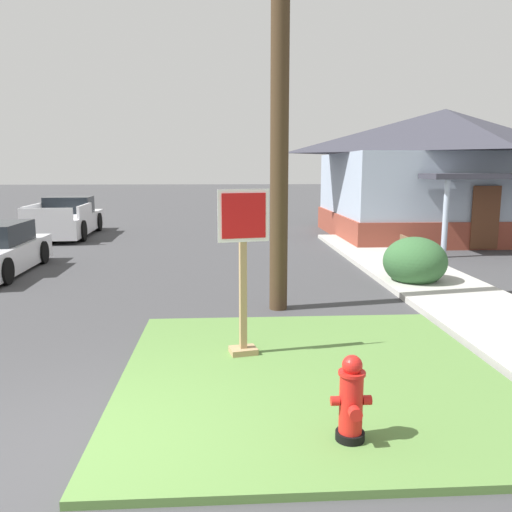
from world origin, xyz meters
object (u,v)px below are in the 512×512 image
Objects in this scene: pickup_truck_white at (66,220)px; street_bench at (416,255)px; stop_sign at (243,277)px; manhole_cover at (174,342)px; utility_pole at (280,13)px; fire_hydrant at (351,401)px.

pickup_truck_white is 13.68m from street_bench.
stop_sign is 3.22× the size of manhole_cover.
stop_sign is at bearing -106.22° from utility_pole.
utility_pole is (0.75, 2.56, 4.05)m from stop_sign.
fire_hydrant is 0.48× the size of street_bench.
fire_hydrant is 0.37× the size of stop_sign.
utility_pole is at bearing -145.95° from street_bench.
fire_hydrant is at bearing -88.04° from utility_pole.
pickup_truck_white reaches higher than manhole_cover.
manhole_cover is at bearing -67.41° from pickup_truck_white.
fire_hydrant is 1.19× the size of manhole_cover.
pickup_truck_white is (-7.27, 15.94, 0.15)m from fire_hydrant.
utility_pole is (-3.48, -2.35, 4.63)m from street_bench.
fire_hydrant is 3.69m from manhole_cover.
stop_sign reaches higher than street_bench.
stop_sign is 0.42× the size of pickup_truck_white.
pickup_truck_white is at bearing 112.59° from manhole_cover.
pickup_truck_white reaches higher than fire_hydrant.
utility_pole is at bearing 91.96° from fire_hydrant.
fire_hydrant is 2.62m from stop_sign.
utility_pole is at bearing 73.78° from stop_sign.
fire_hydrant is 17.52m from pickup_truck_white.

